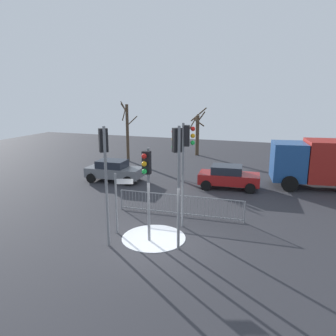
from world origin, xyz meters
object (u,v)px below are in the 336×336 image
Objects in this scene: delivery_truck at (332,162)px; traffic_light_mid_right at (186,152)px; car_grey_near at (114,170)px; bare_tree_centre at (197,133)px; traffic_light_foreground_left at (147,175)px; bare_tree_left at (127,131)px; car_red_trailing at (228,176)px; traffic_light_foreground_right at (104,160)px; direction_sign_post at (118,200)px; traffic_light_mid_left at (177,160)px.

traffic_light_mid_right is at bearing 43.02° from delivery_truck.
bare_tree_centre is at bearing 72.29° from car_grey_near.
car_grey_near is (-5.92, 7.91, -2.09)m from traffic_light_foreground_left.
bare_tree_centre is (-2.94, 19.23, -0.66)m from traffic_light_foreground_left.
car_grey_near is at bearing -142.72° from traffic_light_mid_right.
bare_tree_left is at bearing 105.30° from car_grey_near.
traffic_light_foreground_right is at bearing -114.15° from car_red_trailing.
traffic_light_foreground_right reaches higher than delivery_truck.
bare_tree_centre is (2.98, 11.32, 1.43)m from car_grey_near.
traffic_light_foreground_right is 16.43m from bare_tree_left.
traffic_light_mid_right is 1.76× the size of direction_sign_post.
direction_sign_post is at bearing -68.85° from traffic_light_mid_right.
delivery_truck reaches higher than car_grey_near.
delivery_truck reaches higher than car_red_trailing.
bare_tree_centre is at bearing 50.65° from traffic_light_foreground_right.
traffic_light_foreground_left is 0.85× the size of bare_tree_centre.
bare_tree_centre is at bearing -179.53° from traffic_light_mid_right.
traffic_light_mid_left is at bearing -5.21° from traffic_light_mid_right.
traffic_light_foreground_left is at bearing 134.61° from traffic_light_mid_left.
direction_sign_post is 0.51× the size of bare_tree_left.
traffic_light_foreground_left is at bearing -60.69° from bare_tree_left.
bare_tree_left is at bearing -135.93° from bare_tree_centre.
traffic_light_mid_left reaches higher than delivery_truck.
traffic_light_mid_left reaches higher than direction_sign_post.
traffic_light_mid_left is 1.43m from traffic_light_foreground_left.
bare_tree_centre is (-4.76, 10.36, 1.43)m from car_red_trailing.
traffic_light_foreground_right is 0.91× the size of bare_tree_left.
delivery_truck is at bearing 14.50° from traffic_light_mid_left.
car_grey_near is 0.73× the size of bare_tree_left.
car_red_trailing is at bearing 42.27° from traffic_light_mid_left.
traffic_light_foreground_right is (-2.43, -2.78, 0.04)m from traffic_light_mid_right.
traffic_light_mid_right is 2.10m from traffic_light_mid_left.
traffic_light_foreground_left reaches higher than car_red_trailing.
car_grey_near is (-4.38, 7.54, -0.76)m from direction_sign_post.
direction_sign_post is at bearing -65.01° from bare_tree_left.
bare_tree_left is at bearing -20.85° from delivery_truck.
car_red_trailing is (0.57, 8.90, -2.77)m from traffic_light_mid_left.
bare_tree_left reaches higher than delivery_truck.
car_red_trailing is 0.75× the size of bare_tree_left.
traffic_light_mid_right is 3.69m from traffic_light_foreground_right.
traffic_light_mid_right is 1.22× the size of car_grey_near.
direction_sign_post is at bearing -116.94° from car_red_trailing.
traffic_light_mid_left is 0.92× the size of bare_tree_left.
car_red_trailing is (7.74, 0.96, 0.00)m from car_grey_near.
traffic_light_foreground_left is (-1.25, 0.03, -0.68)m from traffic_light_mid_left.
traffic_light_foreground_right is at bearing -66.33° from bare_tree_left.
direction_sign_post is 15.41m from bare_tree_left.
traffic_light_foreground_right is at bearing -103.96° from direction_sign_post.
delivery_truck is (13.86, 3.02, 0.97)m from car_grey_near.
bare_tree_centre is at bearing 44.07° from bare_tree_left.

